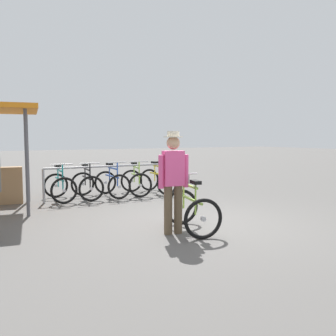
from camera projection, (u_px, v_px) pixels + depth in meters
The scene contains 9 objects.
ground_plane at pixel (199, 224), 6.68m from camera, with size 80.00×80.00×0.00m, color #514F4C.
bike_rack_rail at pixel (118, 172), 9.60m from camera, with size 3.91×0.15×0.88m.
racked_bike_teal at pixel (60, 186), 9.09m from camera, with size 0.68×1.10×0.97m.
racked_bike_black at pixel (87, 185), 9.41m from camera, with size 0.73×1.14×0.97m.
racked_bike_blue at pixel (112, 183), 9.74m from camera, with size 0.69×1.12×0.98m.
racked_bike_lime at pixel (136, 182), 10.06m from camera, with size 0.84×1.20×0.97m.
racked_bike_yellow at pixel (158, 180), 10.39m from camera, with size 0.72×1.15×0.98m.
featured_bicycle at pixel (189, 202), 6.24m from camera, with size 0.86×1.25×1.09m.
person_with_featured_bike at pixel (173, 178), 5.93m from camera, with size 0.52×0.32×1.72m.
Camera 1 is at (-3.72, -5.44, 1.63)m, focal length 38.06 mm.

